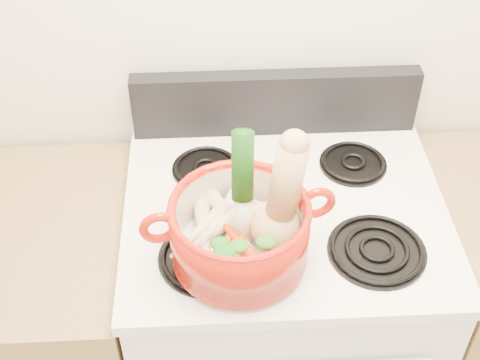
{
  "coord_description": "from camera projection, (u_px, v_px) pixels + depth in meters",
  "views": [
    {
      "loc": [
        -0.17,
        0.26,
        2.09
      ],
      "look_at": [
        -0.12,
        1.21,
        1.21
      ],
      "focal_mm": 50.0,
      "sensor_mm": 36.0,
      "label": 1
    }
  ],
  "objects": [
    {
      "name": "squash",
      "position": [
        276.0,
        196.0,
        1.37
      ],
      "size": [
        0.15,
        0.13,
        0.29
      ],
      "primitive_type": null,
      "rotation": [
        0.0,
        0.1,
        -0.07
      ],
      "color": "tan",
      "rests_on": "dutch_oven"
    },
    {
      "name": "parsnip_1",
      "position": [
        215.0,
        229.0,
        1.45
      ],
      "size": [
        0.2,
        0.17,
        0.06
      ],
      "primitive_type": "cone",
      "rotation": [
        1.66,
        0.0,
        -0.9
      ],
      "color": "beige",
      "rests_on": "dutch_oven"
    },
    {
      "name": "pot_handle_left",
      "position": [
        159.0,
        228.0,
        1.37
      ],
      "size": [
        0.09,
        0.03,
        0.08
      ],
      "primitive_type": "torus",
      "rotation": [
        1.57,
        0.0,
        0.16
      ],
      "color": "#A5160A",
      "rests_on": "dutch_oven"
    },
    {
      "name": "carrot_0",
      "position": [
        236.0,
        249.0,
        1.42
      ],
      "size": [
        0.03,
        0.16,
        0.05
      ],
      "primitive_type": "cone",
      "rotation": [
        1.66,
        0.0,
        0.02
      ],
      "color": "#DE4C0B",
      "rests_on": "dutch_oven"
    },
    {
      "name": "parsnip_0",
      "position": [
        204.0,
        232.0,
        1.45
      ],
      "size": [
        0.06,
        0.25,
        0.07
      ],
      "primitive_type": "cone",
      "rotation": [
        1.66,
        0.0,
        0.05
      ],
      "color": "beige",
      "rests_on": "dutch_oven"
    },
    {
      "name": "stove_body",
      "position": [
        278.0,
        325.0,
        1.95
      ],
      "size": [
        0.76,
        0.65,
        0.92
      ],
      "primitive_type": "cube",
      "color": "silver",
      "rests_on": "floor"
    },
    {
      "name": "pot_handle_right",
      "position": [
        317.0,
        203.0,
        1.42
      ],
      "size": [
        0.09,
        0.03,
        0.08
      ],
      "primitive_type": "torus",
      "rotation": [
        1.57,
        0.0,
        0.16
      ],
      "color": "#A5160A",
      "rests_on": "dutch_oven"
    },
    {
      "name": "parsnip_2",
      "position": [
        229.0,
        218.0,
        1.47
      ],
      "size": [
        0.14,
        0.2,
        0.06
      ],
      "primitive_type": "cone",
      "rotation": [
        1.66,
        0.0,
        0.51
      ],
      "color": "beige",
      "rests_on": "dutch_oven"
    },
    {
      "name": "wall_back",
      "position": [
        277.0,
        4.0,
        1.64
      ],
      "size": [
        3.5,
        0.02,
        2.6
      ],
      "primitive_type": "cube",
      "color": "silver",
      "rests_on": "floor"
    },
    {
      "name": "burner_front_left",
      "position": [
        208.0,
        256.0,
        1.49
      ],
      "size": [
        0.22,
        0.22,
        0.02
      ],
      "primitive_type": "cylinder",
      "color": "black",
      "rests_on": "cooktop"
    },
    {
      "name": "parsnip_3",
      "position": [
        200.0,
        229.0,
        1.44
      ],
      "size": [
        0.16,
        0.15,
        0.05
      ],
      "primitive_type": "cone",
      "rotation": [
        1.66,
        0.0,
        -0.8
      ],
      "color": "beige",
      "rests_on": "dutch_oven"
    },
    {
      "name": "carrot_2",
      "position": [
        240.0,
        245.0,
        1.42
      ],
      "size": [
        0.12,
        0.17,
        0.05
      ],
      "primitive_type": "cone",
      "rotation": [
        1.66,
        0.0,
        0.56
      ],
      "color": "red",
      "rests_on": "dutch_oven"
    },
    {
      "name": "carrot_1",
      "position": [
        227.0,
        248.0,
        1.42
      ],
      "size": [
        0.06,
        0.15,
        0.04
      ],
      "primitive_type": "cone",
      "rotation": [
        1.66,
        0.0,
        -0.2
      ],
      "color": "#CD550A",
      "rests_on": "dutch_oven"
    },
    {
      "name": "dutch_oven",
      "position": [
        240.0,
        232.0,
        1.43
      ],
      "size": [
        0.34,
        0.34,
        0.15
      ],
      "primitive_type": "cylinder",
      "rotation": [
        0.0,
        0.0,
        0.16
      ],
      "color": "#A5160A",
      "rests_on": "burner_front_left"
    },
    {
      "name": "burner_back_right",
      "position": [
        353.0,
        162.0,
        1.72
      ],
      "size": [
        0.17,
        0.17,
        0.02
      ],
      "primitive_type": "cylinder",
      "color": "black",
      "rests_on": "cooktop"
    },
    {
      "name": "carrot_3",
      "position": [
        237.0,
        252.0,
        1.4
      ],
      "size": [
        0.09,
        0.16,
        0.05
      ],
      "primitive_type": "cone",
      "rotation": [
        1.66,
        0.0,
        -0.36
      ],
      "color": "#D1610A",
      "rests_on": "dutch_oven"
    },
    {
      "name": "parsnip_4",
      "position": [
        222.0,
        214.0,
        1.46
      ],
      "size": [
        0.13,
        0.18,
        0.05
      ],
      "primitive_type": "cone",
      "rotation": [
        1.66,
        0.0,
        -0.53
      ],
      "color": "#F1E6C4",
      "rests_on": "dutch_oven"
    },
    {
      "name": "control_backsplash",
      "position": [
        275.0,
        103.0,
        1.78
      ],
      "size": [
        0.76,
        0.05,
        0.18
      ],
      "primitive_type": "cube",
      "color": "black",
      "rests_on": "cooktop"
    },
    {
      "name": "ginger",
      "position": [
        254.0,
        214.0,
        1.49
      ],
      "size": [
        0.11,
        0.1,
        0.05
      ],
      "primitive_type": "ellipsoid",
      "rotation": [
        0.0,
        0.0,
        -0.39
      ],
      "color": "#D9C186",
      "rests_on": "dutch_oven"
    },
    {
      "name": "burner_back_left",
      "position": [
        206.0,
        168.0,
        1.71
      ],
      "size": [
        0.17,
        0.17,
        0.02
      ],
      "primitive_type": "cylinder",
      "color": "black",
      "rests_on": "cooktop"
    },
    {
      "name": "burner_front_right",
      "position": [
        377.0,
        250.0,
        1.5
      ],
      "size": [
        0.22,
        0.22,
        0.02
      ],
      "primitive_type": "cylinder",
      "color": "black",
      "rests_on": "cooktop"
    },
    {
      "name": "leek",
      "position": [
        243.0,
        190.0,
        1.37
      ],
      "size": [
        0.05,
        0.09,
        0.3
      ],
      "primitive_type": "cylinder",
      "rotation": [
        -0.14,
        0.0,
        -0.09
      ],
      "color": "silver",
      "rests_on": "dutch_oven"
    },
    {
      "name": "cooktop",
      "position": [
        285.0,
        210.0,
        1.63
      ],
      "size": [
        0.78,
        0.67,
        0.03
      ],
      "primitive_type": "cube",
      "color": "silver",
      "rests_on": "stove_body"
    }
  ]
}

